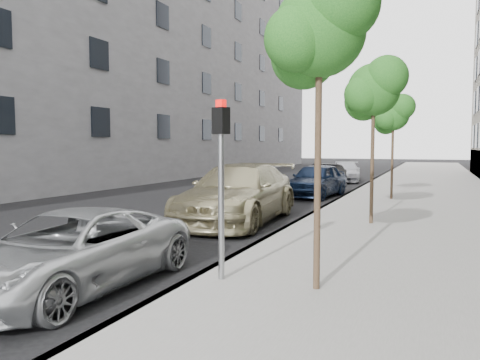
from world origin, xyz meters
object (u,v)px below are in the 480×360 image
Objects in this scene: signal_pole at (221,167)px; suv at (238,193)px; sedan_blue at (316,180)px; sedan_black at (324,176)px; tree_mid at (375,89)px; sedan_rear at (346,172)px; minivan at (71,251)px; tree_near at (321,31)px; tree_far at (394,115)px.

suv is at bearing 130.20° from signal_pole.
sedan_black is (-0.68, 4.79, -0.11)m from sedan_blue.
tree_mid is 1.04× the size of sedan_rear.
tree_mid is 1.58× the size of signal_pole.
signal_pole is at bearing -72.23° from suv.
tree_near is at bearing 17.14° from minivan.
tree_far reaches higher than sedan_blue.
suv is 1.53× the size of sedan_black.
tree_mid is 1.00× the size of minivan.
tree_near is 2.55m from signal_pole.
tree_far reaches higher than signal_pole.
tree_near is at bearing -60.12° from suv.
minivan is at bearing -83.05° from sedan_black.
tree_far is at bearing 58.19° from suv.
tree_far is 0.94× the size of sedan_blue.
tree_mid is at bearing 4.14° from suv.
tree_near reaches higher than sedan_blue.
minivan is at bearing -84.82° from sedan_blue.
tree_mid is 6.51m from tree_far.
tree_near is 1.02× the size of tree_mid.
sedan_rear is (0.05, 24.42, 0.01)m from minivan.
sedan_black reaches higher than sedan_rear.
sedan_black is (-4.01, 5.54, -2.89)m from tree_far.
signal_pole reaches higher than sedan_blue.
sedan_rear is (-3.69, 23.29, -3.33)m from tree_near.
tree_near is at bearing -90.00° from tree_far.
tree_mid reaches higher than sedan_black.
sedan_rear is at bearing 90.33° from minivan.
tree_mid is 1.02× the size of sedan_blue.
sedan_blue is at bearing 88.85° from minivan.
tree_far is 11.31m from sedan_rear.
tree_far is 4.40m from sedan_blue.
tree_near is at bearing -88.80° from sedan_rear.
sedan_rear is at bearing 86.63° from suv.
minivan is 1.03× the size of sedan_rear.
sedan_black is 0.89× the size of sedan_rear.
tree_near is 23.82m from sedan_rear.
sedan_blue is at bearing -75.76° from sedan_black.
tree_far reaches higher than suv.
suv reaches higher than sedan_blue.
minivan is at bearing -104.83° from tree_far.
signal_pole reaches higher than sedan_black.
tree_mid is 7.03m from signal_pole.
sedan_black is at bearing 102.20° from tree_near.
sedan_black is (-4.01, 18.54, -3.32)m from tree_near.
tree_near reaches higher than signal_pole.
tree_near reaches higher than sedan_rear.
signal_pole is (-1.57, -0.09, -2.01)m from tree_near.
suv is 1.37× the size of sedan_rear.
minivan is (-3.74, -1.12, -3.33)m from tree_near.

